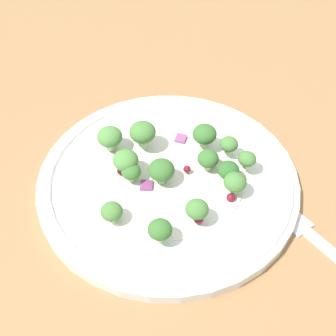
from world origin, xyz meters
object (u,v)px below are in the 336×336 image
at_px(plate, 168,179).
at_px(broccoli_floret_2, 161,170).
at_px(broccoli_floret_1, 160,230).
at_px(broccoli_floret_0, 205,135).

relative_size(plate, broccoli_floret_2, 10.01).
bearing_deg(plate, broccoli_floret_1, -43.59).
relative_size(broccoli_floret_1, broccoli_floret_2, 0.84).
bearing_deg(broccoli_floret_1, plate, 136.41).
bearing_deg(broccoli_floret_2, broccoli_floret_0, 98.46).
xyz_separation_m(broccoli_floret_1, broccoli_floret_2, (-0.06, 0.05, 0.00)).
distance_m(broccoli_floret_0, broccoli_floret_1, 0.13).
bearing_deg(broccoli_floret_0, broccoli_floret_2, -81.54).
bearing_deg(broccoli_floret_0, plate, -81.57).
xyz_separation_m(broccoli_floret_0, broccoli_floret_1, (0.07, -0.12, -0.00)).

